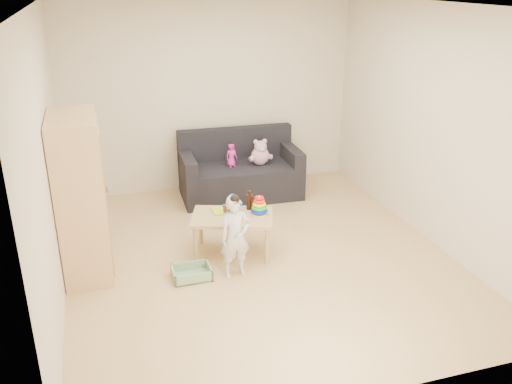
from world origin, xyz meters
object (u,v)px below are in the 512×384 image
object	(u,v)px
sofa	(241,181)
play_table	(233,235)
toddler	(235,238)
wardrobe	(81,196)

from	to	relation	value
sofa	play_table	bearing A→B (deg)	-106.79
toddler	play_table	bearing A→B (deg)	76.31
toddler	wardrobe	bearing A→B (deg)	155.56
play_table	toddler	bearing A→B (deg)	-100.76
sofa	toddler	world-z (taller)	toddler
wardrobe	toddler	size ratio (longest dim) A/B	1.95
sofa	play_table	distance (m)	1.65
play_table	toddler	size ratio (longest dim) A/B	1.03
play_table	toddler	world-z (taller)	toddler
wardrobe	sofa	distance (m)	2.57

